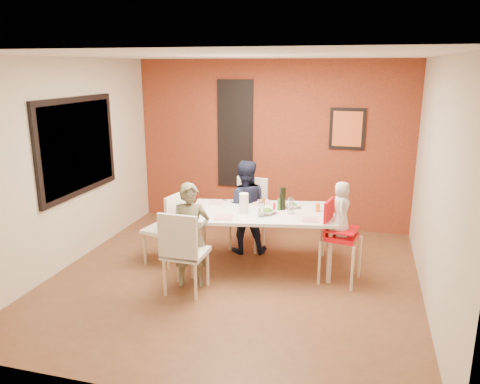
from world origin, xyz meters
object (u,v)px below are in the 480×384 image
(dining_table, at_px, (262,216))
(wine_bottle, at_px, (283,199))
(chair_left, at_px, (169,225))
(child_near, at_px, (191,236))
(chair_near, at_px, (183,249))
(paper_towel_roll, at_px, (244,203))
(high_chair, at_px, (338,233))
(toddler, at_px, (341,209))
(child_far, at_px, (245,207))
(chair_far, at_px, (249,209))

(dining_table, xyz_separation_m, wine_bottle, (0.24, 0.14, 0.22))
(chair_left, distance_m, child_near, 0.76)
(chair_near, distance_m, wine_bottle, 1.53)
(dining_table, relative_size, child_near, 1.57)
(dining_table, relative_size, chair_left, 2.06)
(chair_left, height_order, paper_towel_roll, paper_towel_roll)
(paper_towel_roll, bearing_deg, high_chair, -1.63)
(child_near, height_order, toddler, child_near)
(high_chair, distance_m, toddler, 0.32)
(wine_bottle, height_order, paper_towel_roll, wine_bottle)
(chair_near, height_order, child_near, child_near)
(high_chair, relative_size, child_far, 0.77)
(dining_table, relative_size, chair_near, 1.98)
(chair_far, relative_size, child_near, 0.79)
(high_chair, bearing_deg, dining_table, 90.75)
(dining_table, bearing_deg, chair_left, -170.14)
(chair_near, xyz_separation_m, child_near, (0.00, 0.25, 0.07))
(chair_near, height_order, toddler, toddler)
(high_chair, bearing_deg, child_near, 120.07)
(chair_near, xyz_separation_m, paper_towel_roll, (0.50, 0.87, 0.33))
(paper_towel_roll, bearing_deg, child_far, 103.79)
(chair_near, bearing_deg, child_far, -101.74)
(paper_towel_roll, bearing_deg, toddler, -2.03)
(child_far, height_order, toddler, child_far)
(chair_far, bearing_deg, chair_near, -96.08)
(chair_far, bearing_deg, child_far, -86.23)
(chair_near, relative_size, child_far, 0.76)
(chair_far, distance_m, high_chair, 1.59)
(chair_far, relative_size, toddler, 1.53)
(chair_left, distance_m, paper_towel_roll, 1.08)
(dining_table, distance_m, paper_towel_roll, 0.32)
(chair_near, xyz_separation_m, wine_bottle, (0.95, 1.15, 0.35))
(chair_near, height_order, paper_towel_roll, paper_towel_roll)
(child_far, bearing_deg, chair_far, -106.49)
(dining_table, xyz_separation_m, toddler, (1.01, -0.19, 0.24))
(high_chair, xyz_separation_m, child_near, (-1.68, -0.58, 0.02))
(child_far, height_order, wine_bottle, child_far)
(child_near, distance_m, child_far, 1.26)
(chair_far, bearing_deg, child_near, -97.95)
(chair_near, height_order, wine_bottle, wine_bottle)
(dining_table, height_order, paper_towel_roll, paper_towel_roll)
(child_far, distance_m, wine_bottle, 0.71)
(chair_far, xyz_separation_m, child_far, (-0.01, -0.25, 0.10))
(high_chair, height_order, child_far, child_far)
(child_near, xyz_separation_m, wine_bottle, (0.94, 0.90, 0.28))
(dining_table, relative_size, wine_bottle, 6.76)
(chair_near, bearing_deg, high_chair, -151.83)
(child_near, bearing_deg, chair_far, 58.27)
(chair_far, xyz_separation_m, child_near, (-0.36, -1.46, 0.07))
(chair_left, height_order, toddler, toddler)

